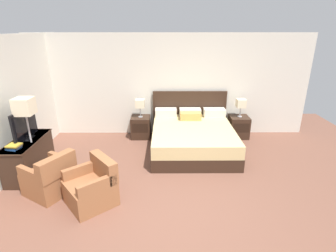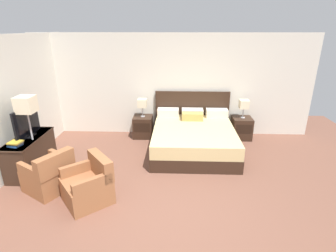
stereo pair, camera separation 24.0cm
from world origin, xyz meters
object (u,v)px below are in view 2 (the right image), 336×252
nightstand_right (242,128)px  table_lamp_left (142,103)px  armchair_companion (89,185)px  table_lamp_right (244,105)px  armchair_by_window (50,175)px  book_red_cover (15,145)px  tv (27,123)px  book_blue_cover (16,144)px  bed (193,137)px  nightstand_left (143,127)px  book_small_top (15,142)px  floor_lamp (27,111)px  dresser (31,154)px

nightstand_right → table_lamp_left: (-2.55, 0.00, 0.63)m
armchair_companion → table_lamp_right: bearing=41.8°
table_lamp_right → armchair_by_window: size_ratio=0.50×
nightstand_right → table_lamp_left: bearing=180.0°
nightstand_right → table_lamp_right: size_ratio=1.19×
nightstand_right → book_red_cover: 5.09m
nightstand_right → table_lamp_right: 0.63m
tv → book_blue_cover: (0.01, -0.45, -0.24)m
bed → tv: bearing=-162.8°
armchair_by_window → nightstand_right: bearing=32.5°
nightstand_left → tv: (-2.00, -1.75, 0.72)m
tv → armchair_by_window: (0.68, -0.73, -0.71)m
nightstand_left → book_red_cover: size_ratio=2.74×
book_small_top → armchair_companion: 1.65m
tv → armchair_companion: tv is taller
nightstand_left → nightstand_right: (2.55, 0.00, 0.00)m
table_lamp_left → book_small_top: size_ratio=2.20×
book_small_top → armchair_by_window: book_small_top is taller
nightstand_left → book_blue_cover: (-1.99, -2.20, 0.48)m
nightstand_right → table_lamp_right: table_lamp_right is taller
table_lamp_left → floor_lamp: floor_lamp is taller
book_blue_cover → book_small_top: 0.03m
armchair_companion → floor_lamp: bearing=147.2°
book_blue_cover → book_red_cover: bearing=180.0°
bed → floor_lamp: bearing=-159.4°
bed → dresser: size_ratio=1.74×
table_lamp_left → book_red_cover: table_lamp_left is taller
table_lamp_left → dresser: bearing=-137.7°
floor_lamp → table_lamp_right: bearing=23.4°
dresser → floor_lamp: bearing=-29.5°
table_lamp_left → book_red_cover: size_ratio=2.30×
book_blue_cover → floor_lamp: size_ratio=0.13×
book_blue_cover → table_lamp_right: bearing=25.8°
bed → book_small_top: bed is taller
nightstand_left → dresser: bearing=-137.7°
table_lamp_right → book_blue_cover: table_lamp_right is taller
bed → table_lamp_left: bearing=150.1°
nightstand_right → armchair_by_window: armchair_by_window is taller
table_lamp_left → armchair_companion: 2.88m
nightstand_right → tv: size_ratio=0.68×
table_lamp_left → book_blue_cover: 2.97m
armchair_by_window → armchair_companion: size_ratio=0.97×
armchair_by_window → floor_lamp: 1.27m
nightstand_left → tv: tv is taller
table_lamp_right → armchair_companion: bearing=-138.2°
book_red_cover → book_blue_cover: bearing=0.0°
nightstand_left → book_small_top: bearing=-132.4°
nightstand_left → book_red_cover: book_red_cover is taller
table_lamp_left → tv: tv is taller
book_red_cover → book_small_top: 0.06m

